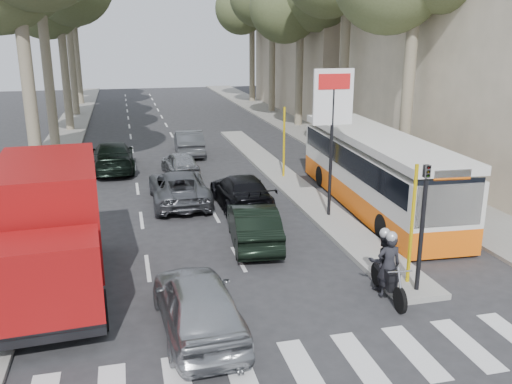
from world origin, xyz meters
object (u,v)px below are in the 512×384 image
silver_hatchback (198,303)px  red_truck (50,228)px  city_bus (375,169)px  motorcycle (386,265)px  dark_hatchback (253,224)px

silver_hatchback → red_truck: (-3.47, 3.00, 1.11)m
city_bus → motorcycle: (-3.14, -7.25, -0.73)m
silver_hatchback → motorcycle: bearing=-174.9°
red_truck → city_bus: 12.76m
red_truck → city_bus: red_truck is taller
motorcycle → silver_hatchback: bearing=-167.2°
silver_hatchback → city_bus: size_ratio=0.38×
silver_hatchback → city_bus: city_bus is taller
silver_hatchback → city_bus: 11.53m
dark_hatchback → motorcycle: (2.56, -4.43, 0.17)m
dark_hatchback → city_bus: size_ratio=0.36×
red_truck → motorcycle: size_ratio=3.02×
dark_hatchback → red_truck: 6.53m
motorcycle → red_truck: bearing=169.9°
dark_hatchback → motorcycle: motorcycle is taller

